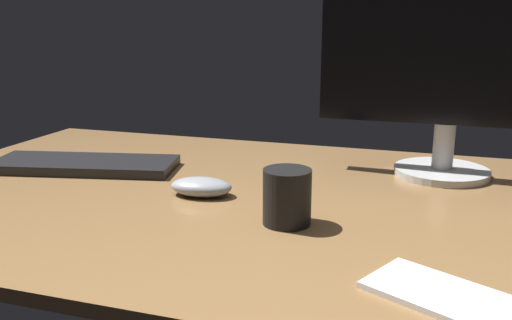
{
  "coord_description": "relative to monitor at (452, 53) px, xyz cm",
  "views": [
    {
      "loc": [
        28.06,
        -88.53,
        32.71
      ],
      "look_at": [
        -0.89,
        1.89,
        8.0
      ],
      "focal_mm": 38.42,
      "sensor_mm": 36.0,
      "label": 1
    }
  ],
  "objects": [
    {
      "name": "computer_mouse",
      "position": [
        -40.84,
        -26.74,
        -22.67
      ],
      "size": [
        11.69,
        7.59,
        3.26
      ],
      "primitive_type": "ellipsoid",
      "rotation": [
        0.0,
        0.0,
        0.1
      ],
      "color": "#999EA5",
      "rests_on": "desk"
    },
    {
      "name": "monitor",
      "position": [
        0.0,
        0.0,
        0.0
      ],
      "size": [
        49.85,
        18.66,
        43.8
      ],
      "rotation": [
        0.0,
        0.0,
        -0.01
      ],
      "color": "silver",
      "rests_on": "desk"
    },
    {
      "name": "coffee_mug",
      "position": [
        -22.88,
        -35.37,
        -19.98
      ],
      "size": [
        7.43,
        7.43,
        8.63
      ],
      "primitive_type": "cylinder",
      "color": "black",
      "rests_on": "desk"
    },
    {
      "name": "desk",
      "position": [
        -31.3,
        -23.68,
        -25.3
      ],
      "size": [
        140.0,
        84.0,
        2.0
      ],
      "primitive_type": "cube",
      "color": "olive",
      "rests_on": "ground"
    },
    {
      "name": "keyboard",
      "position": [
        -71.1,
        -18.03,
        -23.3
      ],
      "size": [
        39.69,
        20.86,
        2.0
      ],
      "primitive_type": "cube",
      "rotation": [
        0.0,
        0.0,
        0.21
      ],
      "color": "black",
      "rests_on": "desk"
    },
    {
      "name": "notepad",
      "position": [
        -0.34,
        -52.41,
        -23.92
      ],
      "size": [
        18.88,
        15.72,
        0.75
      ],
      "primitive_type": "cube",
      "rotation": [
        0.0,
        0.0,
        -0.46
      ],
      "color": "white",
      "rests_on": "desk"
    }
  ]
}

